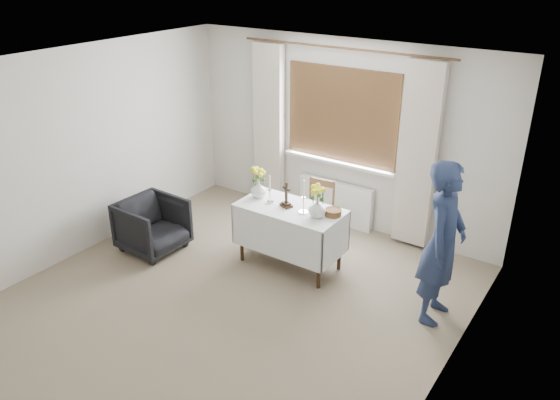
{
  "coord_description": "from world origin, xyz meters",
  "views": [
    {
      "loc": [
        3.2,
        -3.64,
        3.46
      ],
      "look_at": [
        0.1,
        0.92,
        0.93
      ],
      "focal_mm": 35.0,
      "sensor_mm": 36.0,
      "label": 1
    }
  ],
  "objects_px": {
    "armchair": "(153,226)",
    "flower_vase_left": "(259,189)",
    "altar_table": "(290,237)",
    "person": "(443,243)",
    "flower_vase_right": "(317,208)",
    "wooden_cross": "(286,194)",
    "wooden_chair": "(316,213)"
  },
  "relations": [
    {
      "from": "wooden_chair",
      "to": "person",
      "type": "height_order",
      "value": "person"
    },
    {
      "from": "wooden_chair",
      "to": "flower_vase_right",
      "type": "distance_m",
      "value": 0.94
    },
    {
      "from": "person",
      "to": "wooden_cross",
      "type": "distance_m",
      "value": 1.84
    },
    {
      "from": "altar_table",
      "to": "wooden_cross",
      "type": "relative_size",
      "value": 4.08
    },
    {
      "from": "armchair",
      "to": "flower_vase_right",
      "type": "height_order",
      "value": "flower_vase_right"
    },
    {
      "from": "wooden_chair",
      "to": "person",
      "type": "xyz_separation_m",
      "value": [
        1.83,
        -0.68,
        0.44
      ]
    },
    {
      "from": "person",
      "to": "wooden_cross",
      "type": "relative_size",
      "value": 5.62
    },
    {
      "from": "armchair",
      "to": "wooden_cross",
      "type": "distance_m",
      "value": 1.79
    },
    {
      "from": "armchair",
      "to": "flower_vase_right",
      "type": "relative_size",
      "value": 3.62
    },
    {
      "from": "flower_vase_left",
      "to": "flower_vase_right",
      "type": "distance_m",
      "value": 0.86
    },
    {
      "from": "wooden_chair",
      "to": "armchair",
      "type": "xyz_separation_m",
      "value": [
        -1.58,
        -1.33,
        -0.08
      ]
    },
    {
      "from": "armchair",
      "to": "person",
      "type": "bearing_deg",
      "value": -77.38
    },
    {
      "from": "altar_table",
      "to": "armchair",
      "type": "height_order",
      "value": "altar_table"
    },
    {
      "from": "wooden_cross",
      "to": "person",
      "type": "bearing_deg",
      "value": 24.06
    },
    {
      "from": "altar_table",
      "to": "flower_vase_right",
      "type": "height_order",
      "value": "flower_vase_right"
    },
    {
      "from": "armchair",
      "to": "person",
      "type": "distance_m",
      "value": 3.51
    },
    {
      "from": "person",
      "to": "flower_vase_right",
      "type": "distance_m",
      "value": 1.41
    },
    {
      "from": "wooden_chair",
      "to": "flower_vase_right",
      "type": "height_order",
      "value": "flower_vase_right"
    },
    {
      "from": "person",
      "to": "flower_vase_right",
      "type": "height_order",
      "value": "person"
    },
    {
      "from": "flower_vase_right",
      "to": "person",
      "type": "bearing_deg",
      "value": 1.22
    },
    {
      "from": "wooden_cross",
      "to": "flower_vase_left",
      "type": "bearing_deg",
      "value": -161.21
    },
    {
      "from": "armchair",
      "to": "wooden_cross",
      "type": "relative_size",
      "value": 2.42
    },
    {
      "from": "altar_table",
      "to": "person",
      "type": "height_order",
      "value": "person"
    },
    {
      "from": "armchair",
      "to": "flower_vase_left",
      "type": "distance_m",
      "value": 1.44
    },
    {
      "from": "altar_table",
      "to": "wooden_chair",
      "type": "xyz_separation_m",
      "value": [
        -0.04,
        0.68,
        0.03
      ]
    },
    {
      "from": "flower_vase_left",
      "to": "wooden_cross",
      "type": "bearing_deg",
      "value": -5.25
    },
    {
      "from": "flower_vase_right",
      "to": "altar_table",
      "type": "bearing_deg",
      "value": 175.31
    },
    {
      "from": "wooden_cross",
      "to": "flower_vase_left",
      "type": "xyz_separation_m",
      "value": [
        -0.42,
        0.04,
        -0.05
      ]
    },
    {
      "from": "armchair",
      "to": "flower_vase_left",
      "type": "relative_size",
      "value": 3.67
    },
    {
      "from": "altar_table",
      "to": "person",
      "type": "relative_size",
      "value": 0.73
    },
    {
      "from": "flower_vase_left",
      "to": "altar_table",
      "type": "bearing_deg",
      "value": -4.44
    },
    {
      "from": "person",
      "to": "flower_vase_right",
      "type": "xyz_separation_m",
      "value": [
        -1.41,
        -0.03,
        0.01
      ]
    }
  ]
}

